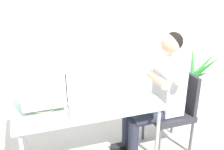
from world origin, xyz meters
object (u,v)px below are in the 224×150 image
(person_seated, at_px, (160,91))
(potted_plant, at_px, (190,86))
(desk, at_px, (88,108))
(keyboard, at_px, (76,104))
(desk_mug, at_px, (75,113))
(crt_monitor, at_px, (43,86))
(office_chair, at_px, (174,107))

(person_seated, relative_size, potted_plant, 1.40)
(desk, xyz_separation_m, keyboard, (-0.12, -0.03, 0.08))
(desk, height_order, keyboard, keyboard)
(potted_plant, bearing_deg, desk, -161.76)
(potted_plant, height_order, desk_mug, potted_plant)
(desk, distance_m, crt_monitor, 0.48)
(desk, bearing_deg, potted_plant, 18.24)
(desk, distance_m, keyboard, 0.14)
(desk, xyz_separation_m, office_chair, (0.97, -0.00, -0.16))
(keyboard, bearing_deg, office_chair, 1.15)
(keyboard, relative_size, potted_plant, 0.48)
(desk_mug, bearing_deg, potted_plant, 23.90)
(crt_monitor, relative_size, desk_mug, 3.85)
(desk, xyz_separation_m, desk_mug, (-0.17, -0.25, 0.11))
(crt_monitor, bearing_deg, desk_mug, -50.95)
(potted_plant, bearing_deg, crt_monitor, -166.29)
(office_chair, height_order, person_seated, person_seated)
(keyboard, height_order, potted_plant, potted_plant)
(office_chair, relative_size, potted_plant, 0.93)
(crt_monitor, height_order, desk_mug, crt_monitor)
(desk, relative_size, potted_plant, 1.45)
(keyboard, relative_size, person_seated, 0.35)
(desk, bearing_deg, office_chair, -0.27)
(crt_monitor, xyz_separation_m, potted_plant, (1.92, 0.47, -0.49))
(keyboard, relative_size, office_chair, 0.52)
(person_seated, distance_m, desk_mug, 0.98)
(desk_mug, bearing_deg, desk, 55.62)
(desk, bearing_deg, desk_mug, -124.38)
(crt_monitor, xyz_separation_m, office_chair, (1.37, -0.04, -0.44))
(desk_mug, bearing_deg, person_seated, 14.48)
(desk, height_order, person_seated, person_seated)
(keyboard, height_order, person_seated, person_seated)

